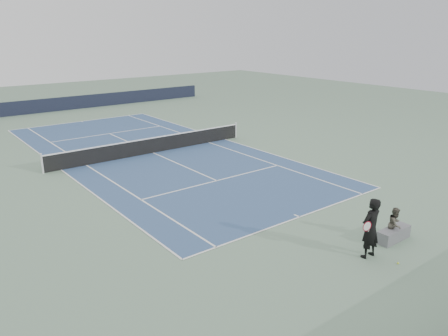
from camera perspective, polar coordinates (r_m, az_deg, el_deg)
ground at (r=26.58m, az=-9.23°, el=1.95°), size 80.00×80.00×0.00m
court_surface at (r=26.57m, az=-9.23°, el=1.96°), size 10.97×23.77×0.01m
tennis_net at (r=26.45m, az=-9.28°, el=3.00°), size 12.90×0.10×1.07m
windscreen_far at (r=42.74m, az=-21.00°, el=7.76°), size 30.00×0.25×1.20m
tennis_player at (r=14.86m, az=18.59°, el=-7.45°), size 0.85×0.58×2.04m
tennis_ball at (r=15.17m, az=21.78°, el=-11.47°), size 0.06×0.06×0.06m
spectator_bench at (r=16.51m, az=21.36°, el=-7.42°), size 1.49×0.72×1.23m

